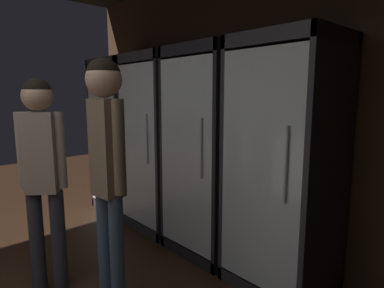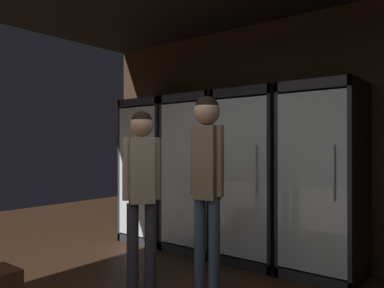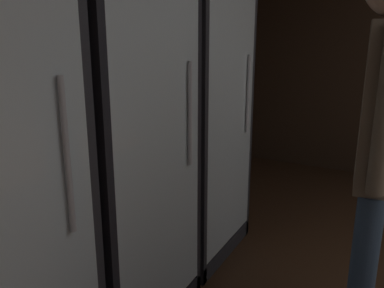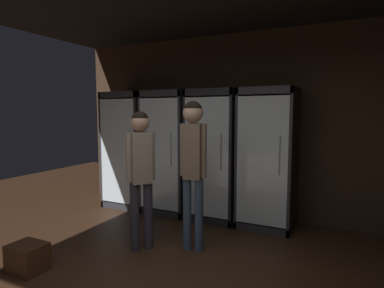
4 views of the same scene
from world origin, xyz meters
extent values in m
cube|color=#382619|center=(0.00, 3.03, 1.40)|extent=(6.00, 0.06, 2.80)
cube|color=#2B2B30|center=(-0.85, 2.66, 0.97)|extent=(0.04, 0.65, 1.94)
cube|color=silver|center=(-1.20, 2.34, 0.97)|extent=(0.66, 0.02, 1.70)
cylinder|color=#B2B2B7|center=(-0.98, 2.32, 1.06)|extent=(0.02, 0.02, 0.50)
cylinder|color=black|center=(-0.99, 2.61, 1.07)|extent=(0.07, 0.07, 0.19)
cylinder|color=beige|center=(-0.99, 2.61, 1.05)|extent=(0.07, 0.07, 0.07)
cube|color=black|center=(-0.41, 2.96, 0.97)|extent=(0.74, 0.04, 1.94)
cube|color=black|center=(-0.77, 2.66, 0.97)|extent=(0.04, 0.65, 1.94)
cube|color=black|center=(-0.06, 2.66, 0.97)|extent=(0.04, 0.65, 1.94)
cube|color=white|center=(-0.41, 2.93, 0.97)|extent=(0.66, 0.02, 1.70)
cube|color=silver|center=(-0.41, 2.34, 0.97)|extent=(0.66, 0.02, 1.70)
cylinder|color=#B2B2B7|center=(-0.19, 2.32, 1.06)|extent=(0.02, 0.02, 0.50)
cylinder|color=#194723|center=(-0.65, 2.62, 0.38)|extent=(0.03, 0.03, 0.07)
cylinder|color=#9EAD99|center=(-0.50, 2.70, 0.22)|extent=(0.06, 0.06, 0.19)
cylinder|color=#9EAD99|center=(-0.50, 2.70, 0.36)|extent=(0.02, 0.02, 0.09)
cylinder|color=#2D2D33|center=(-0.50, 2.70, 0.22)|extent=(0.07, 0.07, 0.06)
cylinder|color=#194723|center=(-0.33, 2.69, 0.25)|extent=(0.06, 0.06, 0.24)
cylinder|color=#194723|center=(-0.33, 2.69, 0.41)|extent=(0.02, 0.02, 0.08)
cylinder|color=#2D2D33|center=(-0.33, 2.69, 0.25)|extent=(0.06, 0.06, 0.08)
cylinder|color=#336B38|center=(-0.17, 2.61, 0.23)|extent=(0.06, 0.06, 0.21)
cylinder|color=#336B38|center=(-0.17, 2.61, 0.38)|extent=(0.02, 0.02, 0.09)
cylinder|color=beige|center=(-0.17, 2.61, 0.22)|extent=(0.07, 0.07, 0.08)
cube|color=silver|center=(-0.41, 2.66, 0.54)|extent=(0.64, 0.57, 0.02)
cylinder|color=#9EAD99|center=(-0.57, 2.68, 0.66)|extent=(0.07, 0.07, 0.21)
cylinder|color=#9EAD99|center=(-0.57, 2.68, 0.81)|extent=(0.02, 0.02, 0.08)
cylinder|color=tan|center=(-0.57, 2.68, 0.65)|extent=(0.07, 0.07, 0.05)
cylinder|color=gray|center=(-0.26, 2.61, 0.65)|extent=(0.07, 0.07, 0.20)
cylinder|color=gray|center=(-0.26, 2.61, 0.79)|extent=(0.02, 0.02, 0.08)
cylinder|color=#2D2D33|center=(-0.26, 2.61, 0.65)|extent=(0.07, 0.07, 0.06)
cube|color=silver|center=(-0.41, 2.66, 0.96)|extent=(0.64, 0.57, 0.02)
cylinder|color=#194723|center=(-0.63, 2.69, 1.08)|extent=(0.07, 0.07, 0.21)
cylinder|color=#194723|center=(-0.63, 2.69, 1.22)|extent=(0.03, 0.03, 0.06)
cylinder|color=tan|center=(-0.63, 2.69, 1.09)|extent=(0.08, 0.08, 0.07)
cylinder|color=black|center=(-0.40, 2.66, 1.09)|extent=(0.07, 0.07, 0.23)
cylinder|color=black|center=(-0.40, 2.66, 1.24)|extent=(0.03, 0.03, 0.07)
cylinder|color=white|center=(-0.40, 2.66, 1.09)|extent=(0.07, 0.07, 0.06)
cylinder|color=gray|center=(-0.20, 2.65, 1.07)|extent=(0.07, 0.07, 0.19)
cylinder|color=gray|center=(-0.20, 2.65, 1.19)|extent=(0.02, 0.02, 0.06)
cylinder|color=#B2332D|center=(-0.20, 2.65, 1.04)|extent=(0.07, 0.07, 0.05)
cube|color=silver|center=(-0.41, 2.66, 1.38)|extent=(0.64, 0.57, 0.02)
cylinder|color=#9EAD99|center=(-0.66, 2.66, 1.51)|extent=(0.06, 0.06, 0.23)
cylinder|color=#B2332D|center=(-0.66, 2.66, 1.50)|extent=(0.06, 0.06, 0.06)
cylinder|color=brown|center=(-0.50, 2.70, 1.51)|extent=(0.07, 0.07, 0.23)
cylinder|color=beige|center=(-0.50, 2.70, 1.50)|extent=(0.07, 0.07, 0.07)
cylinder|color=#194723|center=(-0.34, 2.70, 1.49)|extent=(0.06, 0.06, 0.20)
cylinder|color=beige|center=(-0.34, 2.70, 1.48)|extent=(0.07, 0.07, 0.08)
cylinder|color=#194723|center=(-0.18, 2.63, 1.49)|extent=(0.07, 0.07, 0.19)
cylinder|color=#2D2D33|center=(-0.18, 2.63, 1.47)|extent=(0.08, 0.08, 0.06)
cube|color=#2B2B30|center=(0.37, 2.96, 0.97)|extent=(0.74, 0.04, 1.94)
cube|color=#2B2B30|center=(0.02, 2.66, 0.97)|extent=(0.04, 0.65, 1.94)
cube|color=#2B2B30|center=(0.72, 2.66, 0.97)|extent=(0.04, 0.65, 1.94)
cube|color=#2B2B30|center=(0.37, 2.66, 0.05)|extent=(0.74, 0.65, 0.10)
cube|color=white|center=(0.37, 2.93, 0.97)|extent=(0.66, 0.02, 1.70)
cube|color=silver|center=(0.37, 2.34, 0.97)|extent=(0.66, 0.02, 1.70)
cylinder|color=#B2B2B7|center=(0.60, 2.32, 1.06)|extent=(0.02, 0.02, 0.50)
cube|color=silver|center=(0.37, 2.66, 0.12)|extent=(0.64, 0.57, 0.02)
cylinder|color=brown|center=(0.22, 2.62, 0.23)|extent=(0.06, 0.06, 0.21)
cylinder|color=brown|center=(0.22, 2.62, 0.37)|extent=(0.02, 0.02, 0.06)
cylinder|color=tan|center=(0.22, 2.62, 0.24)|extent=(0.07, 0.07, 0.07)
cylinder|color=gray|center=(0.53, 2.68, 0.23)|extent=(0.07, 0.07, 0.19)
cylinder|color=gray|center=(0.53, 2.68, 0.36)|extent=(0.02, 0.02, 0.08)
cylinder|color=white|center=(0.53, 2.68, 0.21)|extent=(0.07, 0.07, 0.08)
cube|color=silver|center=(0.37, 2.66, 0.54)|extent=(0.64, 0.57, 0.02)
cylinder|color=#194723|center=(0.14, 2.64, 0.64)|extent=(0.08, 0.08, 0.18)
cylinder|color=#194723|center=(0.14, 2.64, 0.77)|extent=(0.02, 0.02, 0.09)
cylinder|color=#B2332D|center=(0.14, 2.64, 0.65)|extent=(0.08, 0.08, 0.05)
cylinder|color=#9EAD99|center=(0.29, 2.70, 0.65)|extent=(0.07, 0.07, 0.20)
cylinder|color=#9EAD99|center=(0.29, 2.70, 0.78)|extent=(0.02, 0.02, 0.07)
cylinder|color=#2D2D33|center=(0.29, 2.70, 0.65)|extent=(0.08, 0.08, 0.05)
cylinder|color=#9EAD99|center=(0.45, 2.70, 0.64)|extent=(0.08, 0.08, 0.18)
cylinder|color=#9EAD99|center=(0.45, 2.70, 0.78)|extent=(0.03, 0.03, 0.10)
cylinder|color=beige|center=(0.45, 2.70, 0.65)|extent=(0.08, 0.08, 0.06)
cylinder|color=#9EAD99|center=(0.62, 2.64, 0.64)|extent=(0.07, 0.07, 0.18)
cylinder|color=#9EAD99|center=(0.62, 2.64, 0.77)|extent=(0.02, 0.02, 0.09)
cylinder|color=white|center=(0.62, 2.64, 0.63)|extent=(0.08, 0.08, 0.05)
cube|color=silver|center=(0.37, 2.66, 0.96)|extent=(0.64, 0.57, 0.02)
cylinder|color=#9EAD99|center=(0.16, 2.70, 1.08)|extent=(0.07, 0.07, 0.22)
cylinder|color=#9EAD99|center=(0.16, 2.70, 1.24)|extent=(0.02, 0.02, 0.10)
cylinder|color=#B2332D|center=(0.16, 2.70, 1.07)|extent=(0.07, 0.07, 0.08)
cylinder|color=#194723|center=(0.36, 2.64, 1.07)|extent=(0.07, 0.07, 0.19)
cylinder|color=#194723|center=(0.36, 2.64, 1.20)|extent=(0.02, 0.02, 0.06)
cylinder|color=beige|center=(0.36, 2.64, 1.07)|extent=(0.07, 0.07, 0.07)
cylinder|color=#194723|center=(0.58, 2.69, 1.07)|extent=(0.07, 0.07, 0.20)
cylinder|color=#194723|center=(0.58, 2.69, 1.20)|extent=(0.03, 0.03, 0.06)
cylinder|color=#B2332D|center=(0.58, 2.69, 1.05)|extent=(0.08, 0.08, 0.07)
cube|color=silver|center=(0.37, 2.66, 1.38)|extent=(0.64, 0.57, 0.02)
cylinder|color=#336B38|center=(0.21, 2.61, 1.48)|extent=(0.08, 0.08, 0.18)
cylinder|color=#336B38|center=(0.21, 2.61, 1.61)|extent=(0.03, 0.03, 0.08)
cylinder|color=white|center=(0.21, 2.61, 1.49)|extent=(0.08, 0.08, 0.06)
cylinder|color=#9EAD99|center=(0.53, 2.66, 1.51)|extent=(0.08, 0.08, 0.24)
cylinder|color=#B2332D|center=(0.53, 2.66, 1.50)|extent=(0.08, 0.08, 0.09)
cylinder|color=#384C66|center=(-0.14, 1.50, 0.42)|extent=(0.10, 0.10, 0.85)
cube|color=#72604C|center=(-0.21, 1.49, 1.16)|extent=(0.22, 0.17, 0.63)
cylinder|color=#72604C|center=(-0.08, 1.50, 1.18)|extent=(0.07, 0.07, 0.60)
camera|label=1|loc=(1.68, 0.53, 1.51)|focal=30.06mm
camera|label=2|loc=(1.76, -1.17, 1.31)|focal=36.06mm
camera|label=3|loc=(-1.81, 1.43, 1.42)|focal=36.73mm
camera|label=4|loc=(1.36, -1.75, 1.61)|focal=29.89mm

